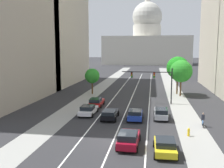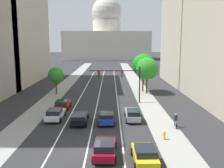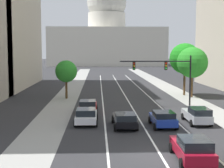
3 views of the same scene
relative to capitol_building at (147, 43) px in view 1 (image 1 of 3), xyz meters
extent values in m
plane|color=#2B2B2D|center=(0.00, -91.28, -12.35)|extent=(400.00, 400.00, 0.00)
cube|color=gray|center=(-8.56, -96.28, -12.34)|extent=(3.52, 130.00, 0.01)
cube|color=gray|center=(8.56, -96.28, -12.34)|extent=(3.52, 130.00, 0.01)
cube|color=white|center=(-3.40, -106.28, -12.34)|extent=(0.16, 90.00, 0.01)
cube|color=white|center=(0.00, -106.28, -12.34)|extent=(0.16, 90.00, 0.01)
cube|color=white|center=(3.40, -106.28, -12.34)|extent=(0.16, 90.00, 0.01)
cube|color=#B7AD99|center=(-26.51, -89.34, 4.35)|extent=(19.80, 29.19, 33.39)
cube|color=beige|center=(0.00, 0.00, -4.25)|extent=(49.68, 27.43, 16.19)
cylinder|color=beige|center=(0.00, 0.00, 7.24)|extent=(16.42, 16.42, 6.80)
sphere|color=beige|center=(0.00, 0.00, 15.40)|extent=(17.29, 17.29, 17.29)
cylinder|color=beige|center=(0.00, 0.00, 23.18)|extent=(3.11, 3.11, 4.32)
cube|color=#1E389E|center=(1.70, -122.82, -11.72)|extent=(1.90, 4.04, 0.62)
cube|color=black|center=(1.71, -123.22, -11.18)|extent=(1.72, 2.18, 0.47)
cylinder|color=black|center=(0.76, -121.47, -12.03)|extent=(0.23, 0.64, 0.64)
cylinder|color=black|center=(2.60, -121.45, -12.03)|extent=(0.23, 0.64, 0.64)
cylinder|color=black|center=(0.80, -124.20, -12.03)|extent=(0.23, 0.64, 0.64)
cylinder|color=black|center=(2.64, -124.18, -12.03)|extent=(0.23, 0.64, 0.64)
cube|color=yellow|center=(5.10, -133.39, -11.74)|extent=(1.92, 4.15, 0.58)
cube|color=black|center=(5.11, -133.70, -11.18)|extent=(1.74, 2.12, 0.54)
cylinder|color=black|center=(4.15, -132.01, -12.03)|extent=(0.23, 0.64, 0.64)
cylinder|color=black|center=(5.99, -131.97, -12.03)|extent=(0.23, 0.64, 0.64)
cylinder|color=black|center=(4.20, -134.80, -12.03)|extent=(0.23, 0.64, 0.64)
cylinder|color=black|center=(6.05, -134.77, -12.03)|extent=(0.23, 0.64, 0.64)
cube|color=silver|center=(-5.10, -121.15, -11.75)|extent=(1.91, 4.72, 0.55)
cube|color=black|center=(-5.10, -121.65, -11.19)|extent=(1.74, 2.18, 0.57)
cylinder|color=black|center=(-6.02, -119.54, -12.03)|extent=(0.23, 0.64, 0.64)
cylinder|color=black|center=(-4.15, -119.56, -12.03)|extent=(0.23, 0.64, 0.64)
cylinder|color=black|center=(-6.05, -122.74, -12.03)|extent=(0.23, 0.64, 0.64)
cylinder|color=black|center=(-4.18, -122.76, -12.03)|extent=(0.23, 0.64, 0.64)
cube|color=#B2B5BA|center=(5.10, -121.46, -11.68)|extent=(1.76, 4.70, 0.69)
cube|color=black|center=(5.09, -122.52, -11.06)|extent=(1.61, 2.31, 0.56)
cylinder|color=black|center=(4.25, -119.86, -12.03)|extent=(0.22, 0.64, 0.64)
cylinder|color=black|center=(5.98, -119.87, -12.03)|extent=(0.22, 0.64, 0.64)
cylinder|color=black|center=(4.22, -123.05, -12.03)|extent=(0.22, 0.64, 0.64)
cylinder|color=black|center=(5.95, -123.06, -12.03)|extent=(0.22, 0.64, 0.64)
cube|color=black|center=(-1.70, -122.70, -11.75)|extent=(1.90, 4.79, 0.55)
cube|color=black|center=(-1.69, -123.74, -11.23)|extent=(1.72, 2.22, 0.49)
cylinder|color=black|center=(-2.64, -121.09, -12.03)|extent=(0.23, 0.64, 0.64)
cylinder|color=black|center=(-0.80, -121.06, -12.03)|extent=(0.23, 0.64, 0.64)
cylinder|color=black|center=(-2.60, -124.33, -12.03)|extent=(0.23, 0.64, 0.64)
cylinder|color=black|center=(-0.76, -124.30, -12.03)|extent=(0.23, 0.64, 0.64)
cube|color=maroon|center=(1.70, -132.05, -11.70)|extent=(1.98, 4.68, 0.65)
cube|color=black|center=(1.68, -132.79, -11.08)|extent=(1.77, 2.30, 0.59)
cylinder|color=black|center=(0.81, -130.45, -12.03)|extent=(0.24, 0.65, 0.64)
cylinder|color=black|center=(2.67, -130.50, -12.03)|extent=(0.24, 0.65, 0.64)
cylinder|color=black|center=(0.73, -133.60, -12.03)|extent=(0.24, 0.65, 0.64)
cylinder|color=black|center=(2.59, -133.65, -12.03)|extent=(0.24, 0.65, 0.64)
cube|color=red|center=(-5.10, -115.61, -11.73)|extent=(1.84, 4.07, 0.60)
cube|color=black|center=(-5.10, -116.62, -11.16)|extent=(1.69, 2.18, 0.55)
cylinder|color=black|center=(-6.02, -114.23, -12.03)|extent=(0.22, 0.64, 0.64)
cylinder|color=black|center=(-4.19, -114.23, -12.03)|extent=(0.22, 0.64, 0.64)
cylinder|color=black|center=(-6.01, -117.00, -12.03)|extent=(0.22, 0.64, 0.64)
cylinder|color=black|center=(-4.18, -116.99, -12.03)|extent=(0.22, 0.64, 0.64)
cylinder|color=black|center=(7.10, -111.82, -9.30)|extent=(0.20, 0.20, 6.11)
cylinder|color=black|center=(2.84, -111.82, -6.94)|extent=(8.52, 0.14, 0.14)
cube|color=black|center=(4.12, -111.82, -7.49)|extent=(0.32, 0.28, 0.96)
sphere|color=red|center=(4.12, -111.97, -7.19)|extent=(0.20, 0.20, 0.20)
sphere|color=orange|center=(4.12, -111.97, -7.49)|extent=(0.20, 0.20, 0.20)
sphere|color=green|center=(4.12, -111.97, -7.79)|extent=(0.20, 0.20, 0.20)
cube|color=black|center=(0.29, -111.82, -7.49)|extent=(0.32, 0.28, 0.96)
sphere|color=red|center=(0.29, -111.97, -7.19)|extent=(0.20, 0.20, 0.20)
sphere|color=orange|center=(0.29, -111.97, -7.49)|extent=(0.20, 0.20, 0.20)
sphere|color=green|center=(0.29, -111.97, -7.79)|extent=(0.20, 0.20, 0.20)
cylinder|color=yellow|center=(7.84, -128.34, -12.00)|extent=(0.26, 0.26, 0.70)
sphere|color=yellow|center=(7.84, -128.34, -11.57)|extent=(0.26, 0.26, 0.26)
cylinder|color=yellow|center=(7.84, -128.50, -11.96)|extent=(0.10, 0.12, 0.10)
cylinder|color=black|center=(9.96, -125.03, -12.02)|extent=(0.11, 0.66, 0.66)
cylinder|color=black|center=(10.06, -123.99, -12.02)|extent=(0.11, 0.66, 0.66)
cube|color=#1959B2|center=(10.01, -124.51, -11.80)|extent=(0.16, 1.00, 0.36)
cube|color=#262833|center=(10.00, -124.56, -11.17)|extent=(0.39, 0.31, 0.64)
sphere|color=tan|center=(10.01, -124.49, -10.74)|extent=(0.22, 0.22, 0.22)
cylinder|color=#51381E|center=(-8.42, -104.86, -10.98)|extent=(0.32, 0.32, 2.75)
sphere|color=#2B8A28|center=(-8.42, -104.86, -8.54)|extent=(3.04, 3.04, 3.04)
cylinder|color=#51381E|center=(9.38, -104.42, -10.62)|extent=(0.32, 0.32, 3.46)
sphere|color=#288C25|center=(9.38, -104.42, -7.36)|extent=(4.37, 4.37, 4.37)
cylinder|color=#51381E|center=(8.93, -102.00, -10.40)|extent=(0.32, 0.32, 3.90)
sphere|color=#1D851C|center=(8.93, -102.00, -6.86)|extent=(4.56, 4.56, 4.56)
camera|label=1|loc=(3.85, -156.07, -2.88)|focal=41.18mm
camera|label=2|loc=(2.21, -153.47, -2.25)|focal=40.41mm
camera|label=3|loc=(-4.02, -152.22, -5.60)|focal=54.63mm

